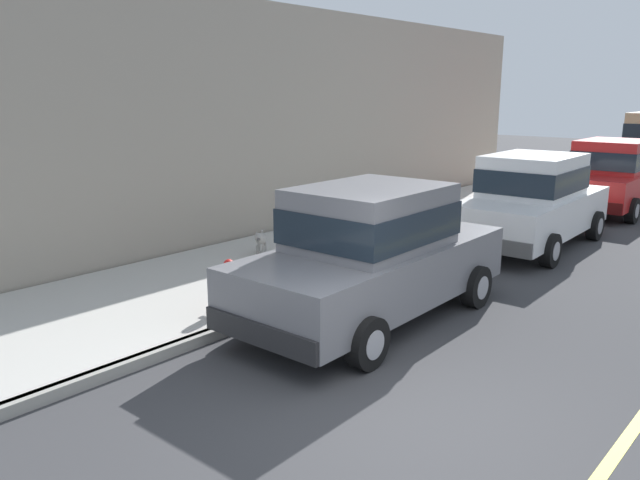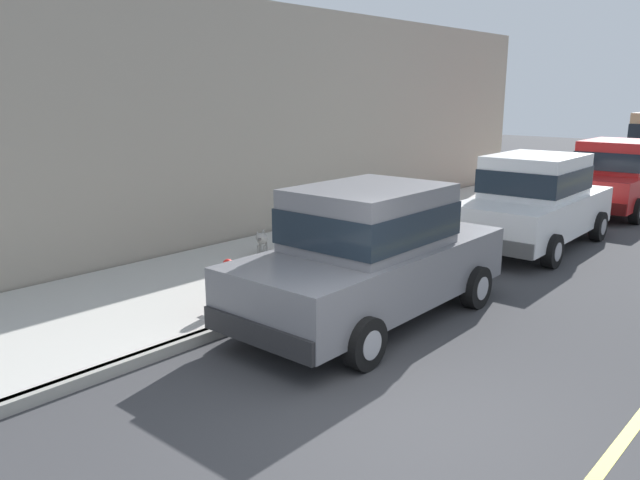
% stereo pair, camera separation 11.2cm
% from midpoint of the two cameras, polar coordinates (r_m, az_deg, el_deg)
% --- Properties ---
extents(ground_plane, '(80.00, 80.00, 0.00)m').
position_cam_midpoint_polar(ground_plane, '(6.26, 7.90, -17.00)').
color(ground_plane, '#38383A').
extents(curb, '(0.16, 64.00, 0.14)m').
position_cam_midpoint_polar(curb, '(8.21, -11.29, -8.89)').
color(curb, gray).
rests_on(curb, ground).
extents(sidewalk, '(3.60, 64.00, 0.14)m').
position_cam_midpoint_polar(sidewalk, '(9.62, -17.92, -5.92)').
color(sidewalk, '#B7B5AD').
rests_on(sidewalk, ground).
extents(car_grey_sedan, '(2.11, 4.64, 1.92)m').
position_cam_midpoint_polar(car_grey_sedan, '(8.64, 4.48, -1.15)').
color(car_grey_sedan, slate).
rests_on(car_grey_sedan, ground).
extents(car_white_sedan, '(2.15, 4.66, 1.92)m').
position_cam_midpoint_polar(car_white_sedan, '(13.55, 18.75, 3.53)').
color(car_white_sedan, white).
rests_on(car_white_sedan, ground).
extents(car_red_sedan, '(2.10, 4.63, 1.92)m').
position_cam_midpoint_polar(car_red_sedan, '(18.44, 25.18, 5.44)').
color(car_red_sedan, red).
rests_on(car_red_sedan, ground).
extents(dog_grey, '(0.52, 0.61, 0.49)m').
position_cam_midpoint_polar(dog_grey, '(11.84, -5.77, 0.09)').
color(dog_grey, '#999691').
rests_on(dog_grey, sidewalk).
extents(fire_hydrant, '(0.34, 0.24, 0.72)m').
position_cam_midpoint_polar(fire_hydrant, '(8.92, -8.69, -4.17)').
color(fire_hydrant, red).
rests_on(fire_hydrant, sidewalk).
extents(building_facade, '(0.50, 20.00, 4.99)m').
position_cam_midpoint_polar(building_facade, '(14.51, -2.47, 10.86)').
color(building_facade, '#9E9384').
rests_on(building_facade, ground).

